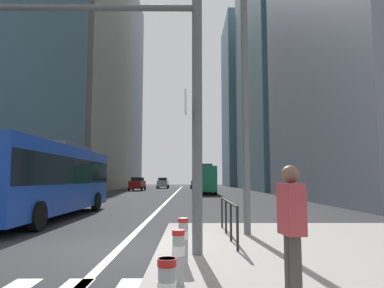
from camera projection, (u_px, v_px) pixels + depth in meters
ground_plane at (168, 200)px, 28.28m from camera, size 160.00×160.00×0.00m
median_island at (365, 256)px, 7.42m from camera, size 9.00×10.00×0.15m
lane_centre_line at (174, 194)px, 38.23m from camera, size 0.20×80.00×0.01m
office_tower_left_mid at (79, 30)px, 55.19m from camera, size 12.30×25.73×50.81m
office_tower_left_far at (116, 89)px, 82.68m from camera, size 10.31×19.43×45.96m
office_tower_right_mid at (284, 69)px, 56.26m from camera, size 12.28×24.44×39.02m
office_tower_right_far at (254, 103)px, 82.71m from camera, size 13.81×17.00×39.28m
city_bus_blue_oncoming at (48, 176)px, 15.13m from camera, size 2.71×11.24×3.40m
city_bus_red_receding at (203, 178)px, 41.61m from camera, size 2.72×10.94×3.40m
car_oncoming_mid at (137, 184)px, 50.60m from camera, size 2.12×4.56×1.94m
car_receding_near at (196, 183)px, 59.23m from camera, size 2.08×4.42×1.94m
car_receding_far at (203, 183)px, 55.58m from camera, size 2.15×4.33×1.94m
car_oncoming_far at (163, 183)px, 62.60m from camera, size 2.08×4.32×1.94m
traffic_signal_gantry at (96, 69)px, 7.63m from camera, size 6.60×0.65×6.00m
street_lamp_post at (245, 60)px, 10.38m from camera, size 5.50×0.32×8.00m
bollard_left at (178, 254)px, 5.22m from camera, size 0.20×0.20×0.81m
bollard_right at (183, 238)px, 6.51m from camera, size 0.20×0.20×0.84m
pedestrian_railing at (228, 211)px, 9.47m from camera, size 0.06×3.73×0.98m
pedestrian_waiting at (292, 225)px, 4.48m from camera, size 0.30×0.41×1.76m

